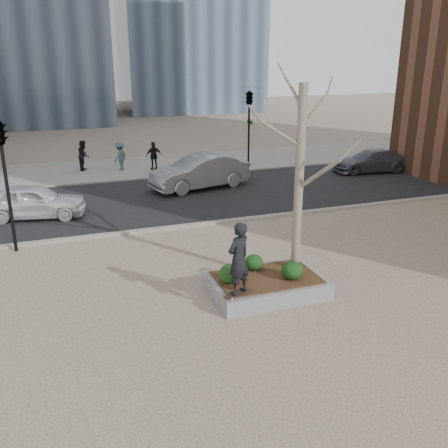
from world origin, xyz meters
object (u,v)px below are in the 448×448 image
object	(u,v)px
skateboard	(238,294)
police_car	(33,201)
planter	(266,285)
skateboarder	(238,259)

from	to	relation	value
skateboard	police_car	xyz separation A→B (m)	(-4.80, 9.79, 0.20)
planter	skateboard	xyz separation A→B (m)	(-1.10, -0.71, 0.26)
planter	skateboard	world-z (taller)	skateboard
police_car	planter	bearing A→B (deg)	-135.14
skateboarder	police_car	size ratio (longest dim) A/B	0.47
skateboard	planter	bearing A→B (deg)	13.29
skateboard	police_car	world-z (taller)	police_car
skateboarder	police_car	xyz separation A→B (m)	(-4.80, 9.79, -0.76)
skateboard	police_car	bearing A→B (deg)	96.69
police_car	skateboard	bearing A→B (deg)	-142.02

